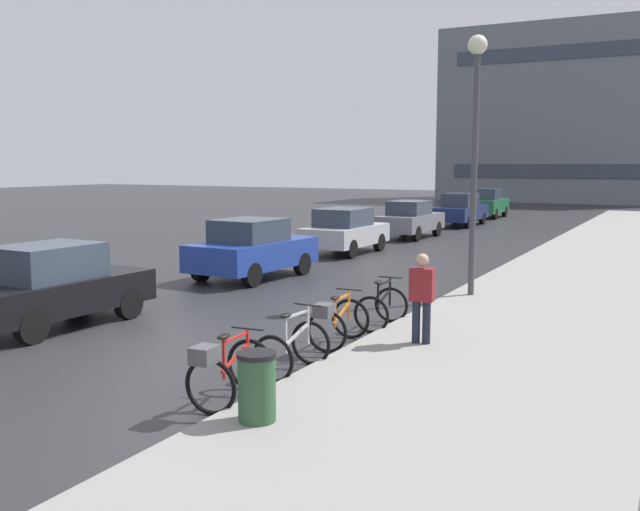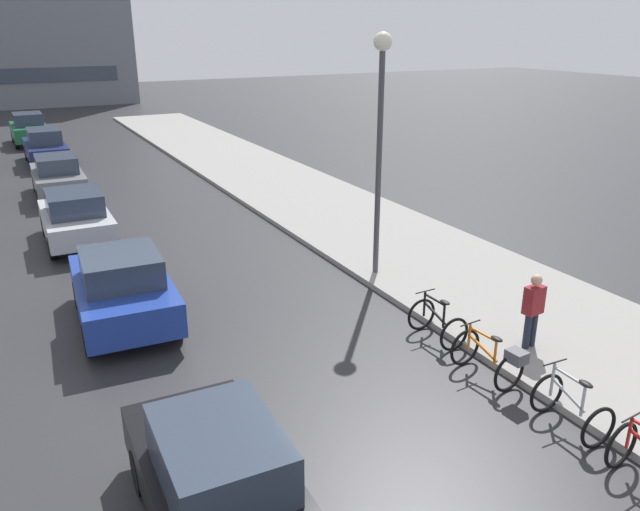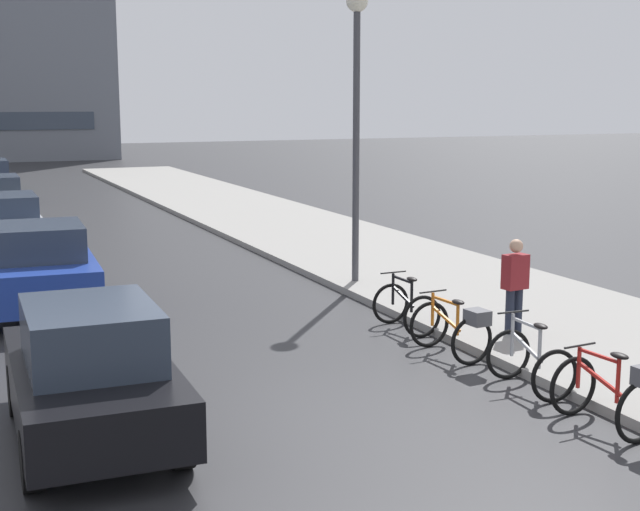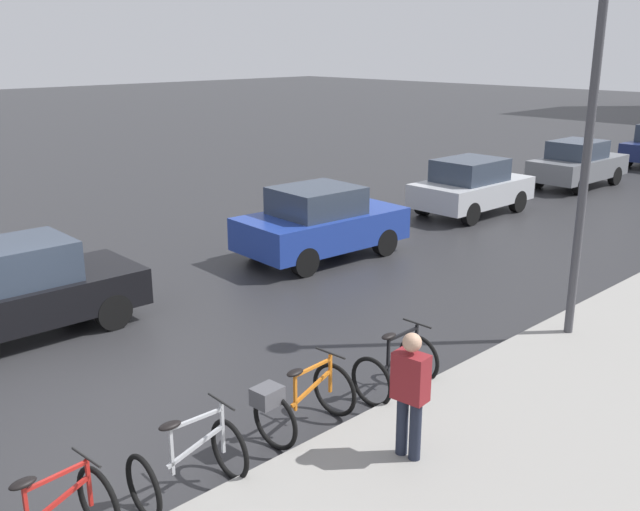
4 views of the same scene
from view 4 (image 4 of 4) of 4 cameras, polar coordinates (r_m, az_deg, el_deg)
name	(u,v)px [view 4 (image 4 of 4)]	position (r m, az deg, el deg)	size (l,w,h in m)	color
ground_plane	(68,388)	(11.06, -19.53, -9.99)	(140.00, 140.00, 0.00)	#28282B
bicycle_second	(188,464)	(8.17, -10.48, -16.09)	(0.76, 1.16, 1.01)	black
bicycle_third	(298,401)	(9.09, -1.79, -11.55)	(0.83, 1.45, 0.94)	black
bicycle_farthest	(396,367)	(10.20, 6.12, -8.89)	(0.75, 1.13, 0.97)	black
car_black	(21,290)	(12.95, -22.78, -2.55)	(1.83, 3.89, 1.64)	black
car_blue	(320,223)	(16.33, 0.03, 2.65)	(2.15, 3.99, 1.67)	navy
car_silver	(471,186)	(21.05, 12.01, 5.43)	(1.89, 3.79, 1.61)	#B2B5BA
car_grey	(578,164)	(26.15, 19.93, 6.92)	(1.80, 3.99, 1.59)	slate
pedestrian	(410,393)	(8.33, 7.22, -10.86)	(0.42, 0.28, 1.69)	#1E2333
streetlamp	(594,87)	(11.83, 21.10, 12.49)	(0.44, 0.44, 6.06)	#424247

